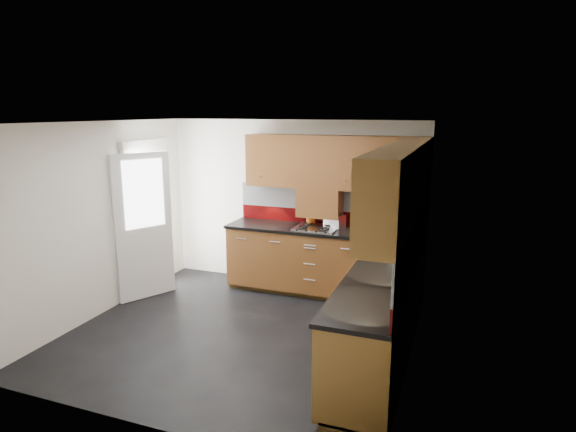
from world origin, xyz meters
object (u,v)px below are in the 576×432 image
at_px(toaster, 335,221).
at_px(food_processor, 397,247).
at_px(gas_hob, 316,228).
at_px(utensil_pot, 311,218).

height_order(toaster, food_processor, food_processor).
xyz_separation_m(gas_hob, utensil_pot, (-0.14, 0.21, 0.09)).
distance_m(toaster, food_processor, 1.53).
height_order(gas_hob, toaster, toaster).
bearing_deg(gas_hob, toaster, 35.22).
distance_m(utensil_pot, toaster, 0.36).
height_order(gas_hob, food_processor, food_processor).
bearing_deg(toaster, gas_hob, -144.78).
bearing_deg(toaster, food_processor, -49.01).
bearing_deg(gas_hob, utensil_pot, 123.58).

